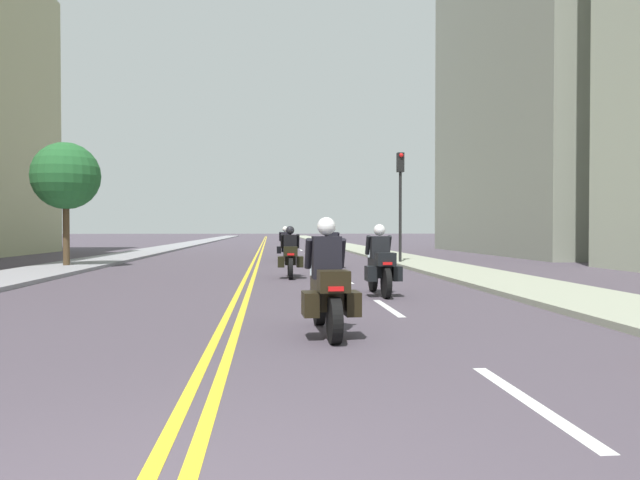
# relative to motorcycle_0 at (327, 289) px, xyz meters

# --- Properties ---
(ground_plane) EXTENTS (264.00, 264.00, 0.00)m
(ground_plane) POSITION_rel_motorcycle_0_xyz_m (-1.41, 42.70, -0.65)
(ground_plane) COLOR #463E49
(sidewalk_left) EXTENTS (2.62, 144.00, 0.12)m
(sidewalk_left) POSITION_rel_motorcycle_0_xyz_m (-8.37, 42.70, -0.59)
(sidewalk_left) COLOR gray
(sidewalk_left) RESTS_ON ground
(sidewalk_right) EXTENTS (2.62, 144.00, 0.12)m
(sidewalk_right) POSITION_rel_motorcycle_0_xyz_m (5.55, 42.70, -0.59)
(sidewalk_right) COLOR #979C87
(sidewalk_right) RESTS_ON ground
(centreline_yellow_inner) EXTENTS (0.12, 132.00, 0.01)m
(centreline_yellow_inner) POSITION_rel_motorcycle_0_xyz_m (-1.53, 42.70, -0.65)
(centreline_yellow_inner) COLOR yellow
(centreline_yellow_inner) RESTS_ON ground
(centreline_yellow_outer) EXTENTS (0.12, 132.00, 0.01)m
(centreline_yellow_outer) POSITION_rel_motorcycle_0_xyz_m (-1.29, 42.70, -0.65)
(centreline_yellow_outer) COLOR yellow
(centreline_yellow_outer) RESTS_ON ground
(lane_dashes_white) EXTENTS (0.14, 56.40, 0.01)m
(lane_dashes_white) POSITION_rel_motorcycle_0_xyz_m (1.41, 23.70, -0.65)
(lane_dashes_white) COLOR silver
(lane_dashes_white) RESTS_ON ground
(building_right_1) EXTENTS (8.08, 18.49, 25.28)m
(building_right_1) POSITION_rel_motorcycle_0_xyz_m (15.71, 25.99, 11.99)
(building_right_1) COLOR gray
(building_right_1) RESTS_ON ground
(motorcycle_0) EXTENTS (0.78, 2.14, 1.65)m
(motorcycle_0) POSITION_rel_motorcycle_0_xyz_m (0.00, 0.00, 0.00)
(motorcycle_0) COLOR black
(motorcycle_0) RESTS_ON ground
(motorcycle_1) EXTENTS (0.77, 2.14, 1.59)m
(motorcycle_1) POSITION_rel_motorcycle_0_xyz_m (1.66, 4.76, 0.01)
(motorcycle_1) COLOR black
(motorcycle_1) RESTS_ON ground
(motorcycle_2) EXTENTS (0.77, 2.22, 1.58)m
(motorcycle_2) POSITION_rel_motorcycle_0_xyz_m (-0.17, 9.66, -0.00)
(motorcycle_2) COLOR black
(motorcycle_2) RESTS_ON ground
(motorcycle_3) EXTENTS (0.77, 2.23, 1.63)m
(motorcycle_3) POSITION_rel_motorcycle_0_xyz_m (1.62, 14.22, 0.01)
(motorcycle_3) COLOR black
(motorcycle_3) RESTS_ON ground
(motorcycle_4) EXTENTS (0.78, 2.12, 1.61)m
(motorcycle_4) POSITION_rel_motorcycle_0_xyz_m (-0.06, 19.39, -0.00)
(motorcycle_4) COLOR black
(motorcycle_4) RESTS_ON ground
(traffic_light_near) EXTENTS (0.28, 0.38, 4.66)m
(traffic_light_near) POSITION_rel_motorcycle_0_xyz_m (4.64, 15.88, 2.58)
(traffic_light_near) COLOR black
(traffic_light_near) RESTS_ON ground
(street_tree_0) EXTENTS (2.51, 2.51, 4.74)m
(street_tree_0) POSITION_rel_motorcycle_0_xyz_m (-8.42, 14.63, 2.81)
(street_tree_0) COLOR #4B3923
(street_tree_0) RESTS_ON ground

